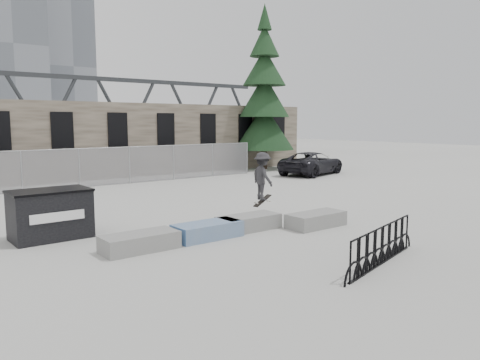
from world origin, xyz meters
name	(u,v)px	position (x,y,z in m)	size (l,w,h in m)	color
ground	(222,233)	(0.00, 0.00, 0.00)	(120.00, 120.00, 0.00)	#B7B8B2
stone_wall	(56,141)	(0.00, 16.24, 2.26)	(36.00, 2.58, 4.50)	brown
chainlink_fence	(79,168)	(0.00, 12.50, 1.04)	(22.06, 0.06, 2.02)	gray
planter_far_left	(140,241)	(-2.82, -0.25, 0.25)	(2.00, 0.90, 0.46)	gray
planter_center_left	(207,230)	(-0.69, -0.26, 0.25)	(2.00, 0.90, 0.46)	#3764A5
planter_center_right	(249,222)	(0.94, -0.14, 0.25)	(2.00, 0.90, 0.46)	gray
planter_offset	(316,219)	(2.91, -1.15, 0.25)	(2.00, 0.90, 0.46)	gray
dumpster	(50,214)	(-4.28, 2.50, 0.72)	(2.20, 1.36, 1.43)	black
bike_rack	(382,246)	(1.20, -4.85, 0.44)	(3.93, 1.04, 0.90)	black
spruce_tree	(264,100)	(13.82, 14.11, 4.92)	(4.28, 4.28, 11.50)	#38281E
truss_bridge	(44,116)	(10.00, 55.00, 4.13)	(70.00, 3.00, 9.80)	#2D3033
suv	(312,163)	(13.89, 9.44, 0.72)	(2.40, 5.21, 1.45)	black
skateboarder	(263,176)	(2.25, 0.74, 1.51)	(0.77, 1.14, 1.84)	#2A2A2C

